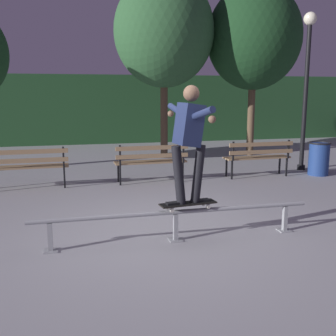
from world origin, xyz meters
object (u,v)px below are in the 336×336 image
Objects in this scene: lamp_post_right at (307,72)px; skateboard at (188,204)px; park_bench_leftmost at (28,164)px; trash_can at (319,158)px; park_bench_left_center at (151,159)px; skateboarder at (189,135)px; grind_rail at (176,217)px; tree_far_right at (254,38)px; park_bench_right_center at (259,155)px; tree_behind_benches at (164,32)px.

skateboard is at bearing -135.88° from lamp_post_right.
trash_can is (6.69, -0.10, -0.12)m from park_bench_leftmost.
skateboarder is at bearing -93.12° from park_bench_left_center.
skateboarder is at bearing 7.10° from skateboard.
tree_far_right reaches higher than grind_rail.
lamp_post_right is at bearing 42.99° from grind_rail.
park_bench_right_center reaches higher than trash_can.
grind_rail is at bearing -121.91° from tree_far_right.
tree_behind_benches is (1.27, 6.96, 2.28)m from skateboarder.
lamp_post_right is at bearing 21.54° from park_bench_right_center.
skateboarder is 0.30× the size of tree_far_right.
park_bench_leftmost is 6.69m from trash_can.
tree_behind_benches reaches higher than skateboarder.
grind_rail is 2.39× the size of park_bench_right_center.
skateboard reaches higher than grind_rail.
grind_rail is 0.74× the size of tree_far_right.
skateboarder is 0.97× the size of park_bench_left_center.
tree_far_right is at bearing 94.51° from trash_can.
park_bench_leftmost is 1.00× the size of park_bench_right_center.
tree_behind_benches is at bearing 130.93° from trash_can.
park_bench_right_center is at bearing 52.09° from skateboarder.
park_bench_left_center is at bearing 86.83° from skateboard.
skateboard is 1.00× the size of trash_can.
lamp_post_right reaches higher than skateboarder.
park_bench_right_center is 4.89m from tree_behind_benches.
skateboarder reaches higher than trash_can.
lamp_post_right is (3.01, -2.81, -1.24)m from tree_behind_benches.
park_bench_leftmost is 5.15m from park_bench_right_center.
park_bench_right_center is at bearing -66.24° from tree_behind_benches.
lamp_post_right is at bearing 44.14° from skateboarder.
tree_far_right reaches higher than lamp_post_right.
tree_far_right is at bearing 58.09° from grind_rail.
lamp_post_right is (4.08, 0.60, 1.94)m from park_bench_left_center.
grind_rail is 2.39× the size of park_bench_left_center.
grind_rail is 7.87m from tree_behind_benches.
tree_behind_benches reaches higher than skateboard.
skateboarder is 1.95× the size of trash_can.
lamp_post_right is at bearing 44.12° from skateboard.
skateboard is 0.51× the size of skateboarder.
tree_far_right is at bearing -3.71° from tree_behind_benches.
grind_rail is at bearing -129.63° from park_bench_right_center.
grind_rail is 0.72× the size of tree_behind_benches.
lamp_post_right is 2.18m from trash_can.
park_bench_right_center is at bearing 0.00° from park_bench_leftmost.
tree_far_right is 1.34× the size of lamp_post_right.
skateboard is at bearing -100.36° from tree_behind_benches.
skateboarder is 5.62m from trash_can.
skateboard is at bearing -0.00° from grind_rail.
park_bench_right_center is at bearing 50.37° from grind_rail.
tree_behind_benches is (-2.78, 0.18, 0.10)m from tree_far_right.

